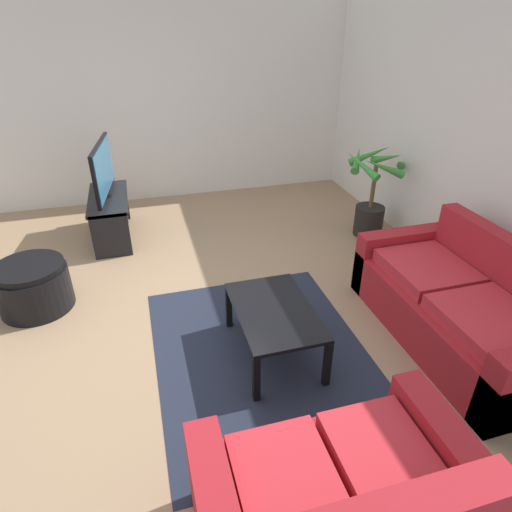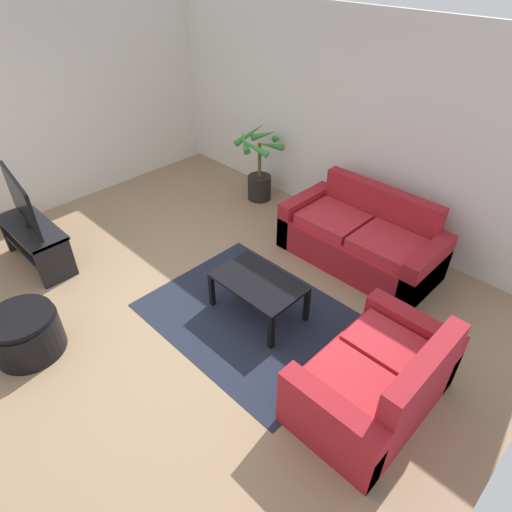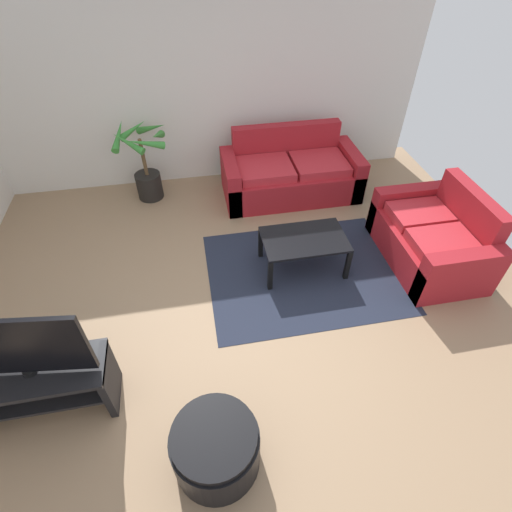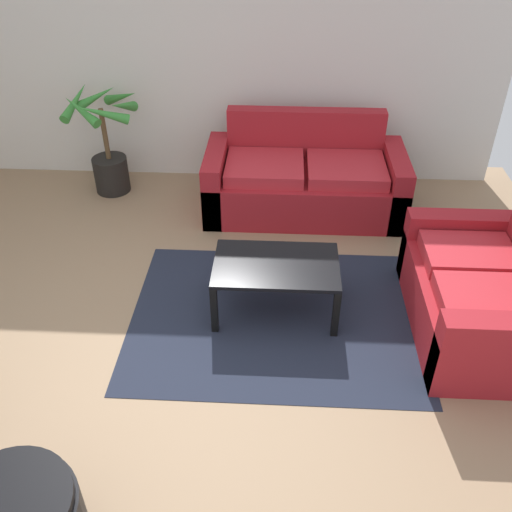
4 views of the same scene
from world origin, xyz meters
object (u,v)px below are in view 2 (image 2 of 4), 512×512
couch_main (361,240)px  coffee_table (258,285)px  tv_stand (35,239)px  potted_palm (259,170)px  couch_loveseat (375,382)px  ottoman (26,333)px  tv (21,201)px

couch_main → coffee_table: (-0.24, -1.55, 0.08)m
tv_stand → potted_palm: size_ratio=1.01×
couch_loveseat → couch_main: bearing=126.9°
tv_stand → coffee_table: bearing=26.4°
tv_stand → ottoman: size_ratio=1.67×
coffee_table → potted_palm: bearing=134.1°
tv → potted_palm: bearing=75.5°
potted_palm → ottoman: size_ratio=1.65×
tv_stand → tv: tv is taller
coffee_table → ottoman: bearing=-121.8°
coffee_table → tv: bearing=-153.7°
couch_loveseat → coffee_table: 1.51m
tv → coffee_table: bearing=26.3°
couch_main → potted_palm: bearing=172.5°
tv → couch_loveseat: bearing=15.5°
couch_main → tv_stand: size_ratio=1.73×
ottoman → couch_loveseat: bearing=33.9°
coffee_table → potted_palm: potted_palm is taller
couch_main → couch_loveseat: size_ratio=1.36×
couch_loveseat → tv_stand: (-4.06, -1.13, 0.05)m
couch_loveseat → potted_palm: bearing=149.2°
tv → ottoman: tv is taller
couch_main → tv_stand: couch_main is taller
tv → potted_palm: tv is taller
couch_main → coffee_table: couch_main is taller
couch_main → coffee_table: bearing=-98.8°
tv → tv_stand: bearing=-97.2°
ottoman → potted_palm: bearing=98.1°
couch_loveseat → potted_palm: 3.80m
tv_stand → ottoman: 1.51m
tv_stand → potted_palm: potted_palm is taller
tv_stand → potted_palm: bearing=75.5°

